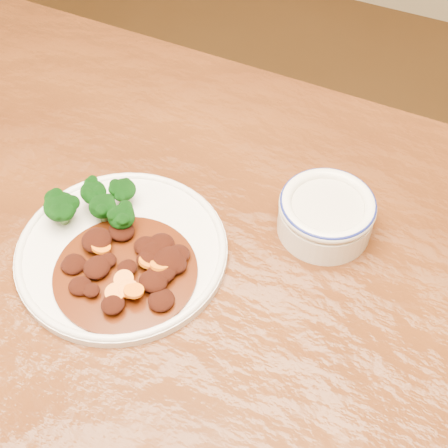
% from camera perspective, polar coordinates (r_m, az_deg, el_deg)
% --- Properties ---
extents(dining_table, '(1.51, 0.92, 0.75)m').
position_cam_1_polar(dining_table, '(0.81, -5.42, -9.34)').
color(dining_table, '#572A0F').
rests_on(dining_table, ground).
extents(dinner_plate, '(0.26, 0.26, 0.02)m').
position_cam_1_polar(dinner_plate, '(0.78, -9.33, -2.40)').
color(dinner_plate, white).
rests_on(dinner_plate, dining_table).
extents(broccoli_florets, '(0.11, 0.10, 0.05)m').
position_cam_1_polar(broccoli_florets, '(0.79, -11.78, 1.83)').
color(broccoli_florets, '#638E49').
rests_on(broccoli_florets, dinner_plate).
extents(mince_stew, '(0.17, 0.17, 0.03)m').
position_cam_1_polar(mince_stew, '(0.75, -8.40, -3.77)').
color(mince_stew, '#451907').
rests_on(mince_stew, dinner_plate).
extents(dip_bowl, '(0.12, 0.12, 0.05)m').
position_cam_1_polar(dip_bowl, '(0.79, 9.32, 0.96)').
color(dip_bowl, white).
rests_on(dip_bowl, dining_table).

